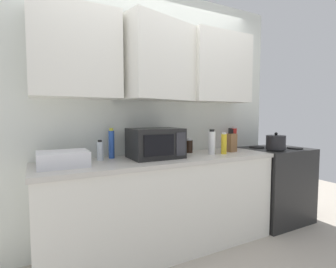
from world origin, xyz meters
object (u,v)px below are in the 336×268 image
object	(u,v)px
knife_block	(230,142)
bottle_blue_cleaner	(111,144)
dish_rack	(63,159)
bottle_white_jar	(212,142)
kettle	(276,142)
bottle_clear_tall	(100,151)
microwave	(155,143)
bottle_red_sauce	(234,138)
bottle_soy_dark	(189,146)
bottle_yellow_mustard	(224,144)
stove_range	(274,184)

from	to	relation	value
knife_block	bottle_blue_cleaner	size ratio (longest dim) A/B	0.92
dish_rack	bottle_white_jar	distance (m)	1.43
kettle	bottle_clear_tall	world-z (taller)	kettle
knife_block	bottle_blue_cleaner	distance (m)	1.30
microwave	bottle_blue_cleaner	xyz separation A→B (m)	(-0.38, 0.17, -0.00)
knife_block	bottle_blue_cleaner	bearing A→B (deg)	172.16
microwave	bottle_red_sauce	world-z (taller)	microwave
kettle	bottle_soy_dark	xyz separation A→B (m)	(-0.98, 0.32, -0.02)
bottle_red_sauce	bottle_white_jar	xyz separation A→B (m)	(-0.51, -0.24, -0.00)
bottle_red_sauce	dish_rack	bearing A→B (deg)	-174.20
bottle_blue_cleaner	bottle_red_sauce	bearing A→B (deg)	0.07
kettle	knife_block	bearing A→B (deg)	161.13
bottle_soy_dark	bottle_yellow_mustard	bearing A→B (deg)	-41.38
bottle_yellow_mustard	bottle_blue_cleaner	distance (m)	1.15
knife_block	stove_range	bearing A→B (deg)	-3.20
bottle_yellow_mustard	bottle_soy_dark	size ratio (longest dim) A/B	1.44
bottle_red_sauce	bottle_clear_tall	world-z (taller)	bottle_red_sauce
bottle_red_sauce	bottle_yellow_mustard	bearing A→B (deg)	-144.06
dish_rack	bottle_yellow_mustard	xyz separation A→B (m)	(1.55, -0.09, 0.05)
kettle	bottle_blue_cleaner	bearing A→B (deg)	168.87
stove_range	bottle_yellow_mustard	size ratio (longest dim) A/B	4.06
kettle	bottle_soy_dark	distance (m)	1.03
bottle_white_jar	knife_block	bearing A→B (deg)	11.37
dish_rack	bottle_yellow_mustard	bearing A→B (deg)	-3.18
stove_range	bottle_yellow_mustard	world-z (taller)	bottle_yellow_mustard
dish_rack	bottle_blue_cleaner	world-z (taller)	bottle_blue_cleaner
bottle_soy_dark	dish_rack	bearing A→B (deg)	-173.00
bottle_red_sauce	bottle_soy_dark	bearing A→B (deg)	-176.50
bottle_clear_tall	bottle_soy_dark	bearing A→B (deg)	1.34
bottle_yellow_mustard	bottle_blue_cleaner	bearing A→B (deg)	165.73
dish_rack	bottle_red_sauce	world-z (taller)	bottle_red_sauce
microwave	dish_rack	xyz separation A→B (m)	(-0.82, -0.03, -0.08)
bottle_red_sauce	stove_range	bearing A→B (deg)	-24.52
microwave	bottle_blue_cleaner	bearing A→B (deg)	156.05
microwave	bottle_soy_dark	size ratio (longest dim) A/B	3.09
dish_rack	kettle	bearing A→B (deg)	-4.06
dish_rack	knife_block	world-z (taller)	knife_block
bottle_white_jar	bottle_clear_tall	world-z (taller)	bottle_white_jar
kettle	bottle_soy_dark	size ratio (longest dim) A/B	1.37
bottle_red_sauce	bottle_soy_dark	distance (m)	0.67
dish_rack	bottle_yellow_mustard	world-z (taller)	bottle_yellow_mustard
bottle_blue_cleaner	dish_rack	bearing A→B (deg)	-156.14
stove_range	microwave	bearing A→B (deg)	178.25
bottle_clear_tall	bottle_white_jar	bearing A→B (deg)	-9.01
stove_range	bottle_soy_dark	world-z (taller)	bottle_soy_dark
stove_range	bottle_yellow_mustard	distance (m)	1.03
bottle_blue_cleaner	bottle_yellow_mustard	bearing A→B (deg)	-14.27
bottle_red_sauce	kettle	bearing A→B (deg)	-49.34
bottle_red_sauce	bottle_yellow_mustard	size ratio (longest dim) A/B	1.22
bottle_clear_tall	bottle_red_sauce	bearing A→B (deg)	2.23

